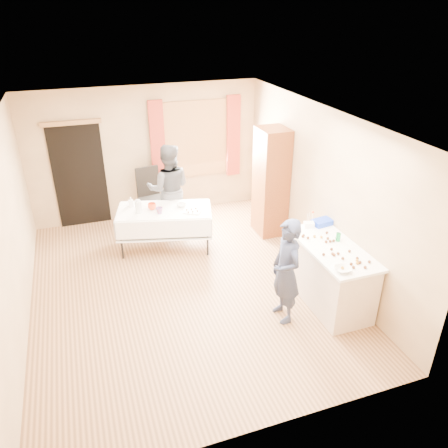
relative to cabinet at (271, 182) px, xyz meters
name	(u,v)px	position (x,y,z in m)	size (l,w,h in m)	color
floor	(185,286)	(-1.99, -1.24, -1.01)	(4.50, 5.50, 0.02)	#9E7047
ceiling	(176,118)	(-1.99, -1.24, 1.61)	(4.50, 5.50, 0.02)	white
wall_back	(146,153)	(-1.99, 1.52, 0.30)	(4.50, 0.02, 2.60)	tan
wall_front	(256,335)	(-1.99, -4.00, 0.30)	(4.50, 0.02, 2.60)	tan
wall_left	(8,235)	(-4.25, -1.24, 0.30)	(0.02, 5.50, 2.60)	tan
wall_right	(320,190)	(0.27, -1.24, 0.30)	(0.02, 5.50, 2.60)	tan
window_frame	(196,139)	(-0.99, 1.48, 0.50)	(1.32, 0.06, 1.52)	olive
window_pane	(196,139)	(-0.99, 1.47, 0.50)	(1.20, 0.02, 1.40)	white
curtain_left	(158,143)	(-1.77, 1.43, 0.50)	(0.28, 0.06, 1.65)	maroon
curtain_right	(233,136)	(-0.21, 1.43, 0.50)	(0.28, 0.06, 1.65)	maroon
doorway	(80,176)	(-3.29, 1.49, 0.00)	(0.95, 0.04, 2.00)	black
door_lintel	(71,123)	(-3.29, 1.46, 1.02)	(1.05, 0.06, 0.08)	olive
cabinet	(271,182)	(0.00, 0.00, 0.00)	(0.50, 0.60, 2.00)	brown
counter	(329,274)	(-0.10, -2.29, -0.55)	(0.71, 1.51, 0.91)	beige
party_table	(165,225)	(-1.99, 0.03, -0.56)	(1.78, 1.21, 0.75)	black
chair	(153,207)	(-2.02, 1.08, -0.67)	(0.53, 0.53, 1.11)	black
girl	(286,272)	(-0.87, -2.42, -0.25)	(0.37, 0.56, 1.50)	#1E253F
woman	(169,189)	(-1.76, 0.66, -0.15)	(0.96, 0.83, 1.70)	black
soda_can	(338,237)	(0.06, -2.16, -0.03)	(0.07, 0.07, 0.12)	#137935
mixing_bowl	(343,269)	(-0.31, -2.86, -0.06)	(0.22, 0.22, 0.05)	white
foam_block	(309,225)	(-0.12, -1.65, -0.05)	(0.15, 0.10, 0.08)	white
blue_basket	(322,222)	(0.11, -1.64, -0.05)	(0.30, 0.20, 0.08)	#1737C4
pitcher	(138,207)	(-2.43, 0.03, -0.14)	(0.11, 0.11, 0.22)	silver
cup_red	(152,206)	(-2.19, 0.10, -0.19)	(0.15, 0.15, 0.11)	red
cup_rainbow	(159,211)	(-2.10, -0.11, -0.20)	(0.16, 0.16, 0.11)	red
small_bowl	(181,205)	(-1.68, 0.04, -0.22)	(0.20, 0.20, 0.05)	white
pastry_tray	(192,212)	(-1.57, -0.24, -0.24)	(0.28, 0.20, 0.02)	white
bottle	(131,202)	(-2.51, 0.34, -0.16)	(0.08, 0.08, 0.17)	white
cake_balls	(336,250)	(-0.13, -2.41, -0.07)	(0.53, 1.06, 0.04)	#3F2314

